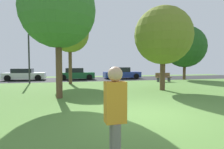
% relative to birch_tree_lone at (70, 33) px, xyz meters
% --- Properties ---
extents(ground_plane, '(44.00, 44.00, 0.00)m').
position_rel_birch_tree_lone_xyz_m(ground_plane, '(2.58, -10.93, -4.50)').
color(ground_plane, '#547F38').
extents(road_strip, '(44.00, 6.40, 0.01)m').
position_rel_birch_tree_lone_xyz_m(road_strip, '(2.58, 5.07, -4.49)').
color(road_strip, '#28282B').
rests_on(road_strip, ground_plane).
extents(birch_tree_lone, '(3.39, 3.39, 6.21)m').
position_rel_birch_tree_lone_xyz_m(birch_tree_lone, '(0.00, 0.00, 0.00)').
color(birch_tree_lone, brown).
rests_on(birch_tree_lone, ground_plane).
extents(oak_tree_right, '(3.90, 3.90, 5.66)m').
position_rel_birch_tree_lone_xyz_m(oak_tree_right, '(6.10, -5.45, -0.80)').
color(oak_tree_right, brown).
rests_on(oak_tree_right, ground_plane).
extents(maple_tree_near, '(4.73, 4.73, 6.15)m').
position_rel_birch_tree_lone_xyz_m(maple_tree_near, '(12.90, 1.89, -0.72)').
color(maple_tree_near, brown).
rests_on(maple_tree_near, ground_plane).
extents(oak_tree_center, '(3.84, 3.84, 6.44)m').
position_rel_birch_tree_lone_xyz_m(oak_tree_center, '(-0.63, -6.94, 0.01)').
color(oak_tree_center, brown).
rests_on(oak_tree_center, ground_plane).
extents(person_thrower, '(0.33, 0.30, 1.73)m').
position_rel_birch_tree_lone_xyz_m(person_thrower, '(0.55, -14.09, -3.54)').
color(person_thrower, slate).
rests_on(person_thrower, ground_plane).
extents(parked_car_white, '(4.29, 2.04, 1.29)m').
position_rel_birch_tree_lone_xyz_m(parked_car_white, '(-4.94, 5.19, -3.89)').
color(parked_car_white, white).
rests_on(parked_car_white, ground_plane).
extents(parked_car_green, '(4.08, 2.10, 1.34)m').
position_rel_birch_tree_lone_xyz_m(parked_car_green, '(0.65, 4.77, -3.88)').
color(parked_car_green, '#195633').
rests_on(parked_car_green, ground_plane).
extents(parked_car_blue, '(4.49, 1.99, 1.39)m').
position_rel_birch_tree_lone_xyz_m(parked_car_blue, '(6.23, 5.02, -3.86)').
color(parked_car_blue, '#233893').
rests_on(parked_car_blue, ground_plane).
extents(park_bench, '(1.60, 0.45, 0.90)m').
position_rel_birch_tree_lone_xyz_m(park_bench, '(9.17, -0.01, -4.03)').
color(park_bench, brown).
rests_on(park_bench, ground_plane).
extents(street_lamp_post, '(0.14, 0.14, 4.50)m').
position_rel_birch_tree_lone_xyz_m(street_lamp_post, '(-3.65, 1.27, -2.25)').
color(street_lamp_post, '#2D2D33').
rests_on(street_lamp_post, ground_plane).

